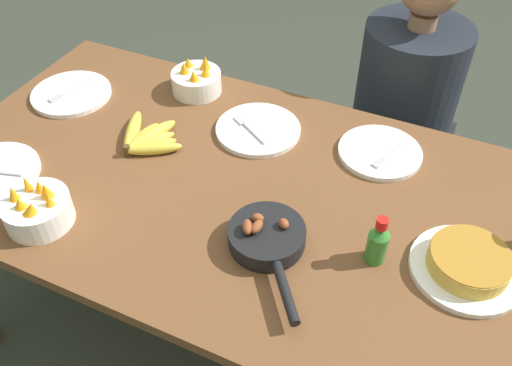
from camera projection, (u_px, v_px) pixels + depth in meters
The scene contains 12 objects.
ground_plane at pixel (256, 336), 2.02m from camera, with size 14.00×14.00×0.00m, color #383D33.
dining_table at pixel (256, 213), 1.55m from camera, with size 1.89×0.96×0.76m.
banana_bunch at pixel (146, 139), 1.62m from camera, with size 0.24×0.20×0.04m.
skillet at pixel (267, 238), 1.33m from camera, with size 0.26×0.31×0.08m.
frittata_plate_center at pixel (468, 264), 1.28m from camera, with size 0.27×0.27×0.06m.
empty_plate_near_front at pixel (71, 94), 1.82m from camera, with size 0.26×0.26×0.02m.
empty_plate_far_left at pixel (258, 129), 1.68m from camera, with size 0.26×0.26×0.02m.
empty_plate_far_right at pixel (380, 152), 1.60m from camera, with size 0.25×0.25×0.02m.
fruit_bowl_mango at pixel (196, 80), 1.81m from camera, with size 0.17×0.17×0.12m.
fruit_bowl_citrus at pixel (37, 209), 1.38m from camera, with size 0.17×0.17×0.12m.
hot_sauce_bottle at pixel (378, 242), 1.28m from camera, with size 0.05×0.05×0.14m.
person_figure at pixel (397, 134), 2.11m from camera, with size 0.40×0.40×1.20m.
Camera 1 is at (0.44, -0.97, 1.81)m, focal length 38.00 mm.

